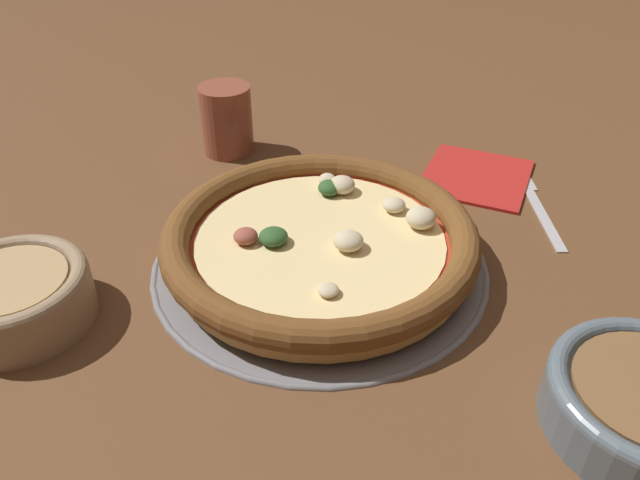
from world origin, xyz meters
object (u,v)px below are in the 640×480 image
pizza_tray (320,260)px  bowl_near (14,295)px  pizza (320,240)px  drinking_cup (227,120)px  napkin (476,175)px  fork (536,203)px

pizza_tray → bowl_near: (0.27, -0.10, 0.02)m
pizza → bowl_near: 0.29m
bowl_near → drinking_cup: (-0.33, -0.18, 0.02)m
pizza_tray → pizza: (-0.00, -0.00, 0.03)m
pizza_tray → napkin: (-0.27, -0.03, 0.00)m
pizza → napkin: pizza is taller
bowl_near → fork: size_ratio=0.92×
napkin → fork: size_ratio=1.22×
pizza → napkin: (-0.27, -0.03, -0.03)m
fork → bowl_near: bearing=110.2°
bowl_near → pizza: bearing=160.6°
pizza → drinking_cup: drinking_cup is taller
pizza → bowl_near: (0.27, -0.10, -0.00)m
pizza_tray → napkin: bearing=-174.4°
pizza → drinking_cup: (-0.05, -0.28, 0.02)m
pizza_tray → bowl_near: size_ratio=2.52×
bowl_near → drinking_cup: size_ratio=1.50×
pizza_tray → drinking_cup: size_ratio=3.78×
pizza → bowl_near: size_ratio=2.34×
bowl_near → napkin: bowl_near is taller
napkin → fork: 0.09m
napkin → drinking_cup: bearing=-49.7°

